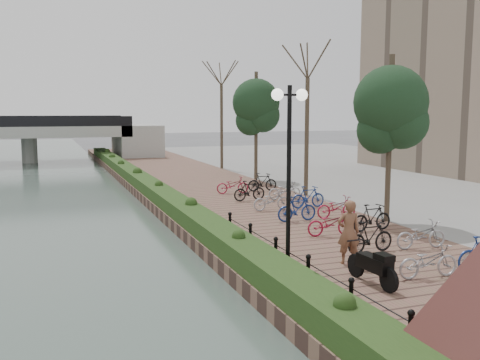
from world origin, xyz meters
TOP-DOWN VIEW (x-y plane):
  - promenade at (4.00, 17.50)m, footprint 8.00×75.00m
  - inland_pavement at (20.00, 17.50)m, footprint 24.00×75.00m
  - hedge at (0.60, 20.00)m, footprint 1.10×56.00m
  - chain_fence at (1.40, 2.00)m, footprint 0.10×14.10m
  - lamppost at (1.41, 4.21)m, footprint 1.02×0.32m
  - motorcycle at (2.92, 2.48)m, footprint 0.61×1.67m
  - pedestrian at (3.35, 4.31)m, footprint 0.75×0.58m
  - bicycle_parking at (5.49, 10.11)m, footprint 2.40×17.32m
  - street_trees at (8.00, 12.68)m, footprint 3.20×37.12m

SIDE VIEW (x-z plane):
  - promenade at x=4.00m, z-range 0.00..0.50m
  - inland_pavement at x=20.00m, z-range 0.00..0.50m
  - hedge at x=0.60m, z-range 0.50..1.10m
  - chain_fence at x=1.40m, z-range 0.50..1.20m
  - bicycle_parking at x=5.49m, z-range 0.47..1.47m
  - motorcycle at x=2.92m, z-range 0.50..1.53m
  - pedestrian at x=3.35m, z-range 0.50..2.34m
  - street_trees at x=8.00m, z-range 0.29..7.09m
  - lamppost at x=1.41m, z-range 1.59..6.60m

